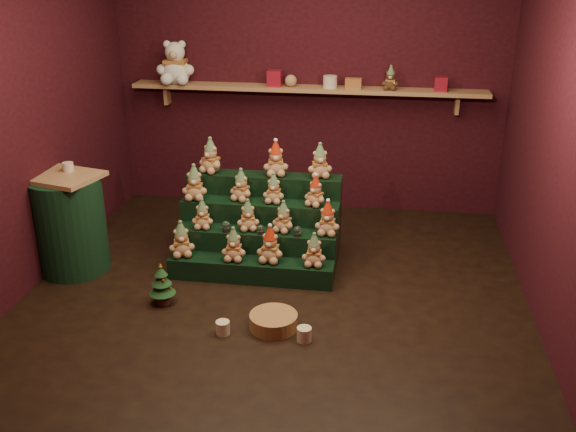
% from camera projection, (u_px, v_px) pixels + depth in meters
% --- Properties ---
extents(ground, '(4.00, 4.00, 0.00)m').
position_uv_depth(ground, '(276.00, 291.00, 5.25)').
color(ground, black).
rests_on(ground, ground).
extents(back_wall, '(4.00, 0.10, 2.80)m').
position_uv_depth(back_wall, '(309.00, 76.00, 6.60)').
color(back_wall, black).
rests_on(back_wall, ground).
extents(front_wall, '(4.00, 0.10, 2.80)m').
position_uv_depth(front_wall, '(196.00, 235.00, 2.85)').
color(front_wall, black).
rests_on(front_wall, ground).
extents(left_wall, '(0.10, 4.00, 2.80)m').
position_uv_depth(left_wall, '(17.00, 114.00, 5.01)').
color(left_wall, black).
rests_on(left_wall, ground).
extents(right_wall, '(0.10, 4.00, 2.80)m').
position_uv_depth(right_wall, '(567.00, 135.00, 4.43)').
color(right_wall, black).
rests_on(right_wall, ground).
extents(back_shelf, '(3.60, 0.26, 0.24)m').
position_uv_depth(back_shelf, '(307.00, 89.00, 6.48)').
color(back_shelf, '#AB7D55').
rests_on(back_shelf, ground).
extents(riser_tier_front, '(1.40, 0.22, 0.18)m').
position_uv_depth(riser_tier_front, '(251.00, 270.00, 5.40)').
color(riser_tier_front, black).
rests_on(riser_tier_front, ground).
extents(riser_tier_midfront, '(1.40, 0.22, 0.36)m').
position_uv_depth(riser_tier_midfront, '(256.00, 249.00, 5.57)').
color(riser_tier_midfront, black).
rests_on(riser_tier_midfront, ground).
extents(riser_tier_midback, '(1.40, 0.22, 0.54)m').
position_uv_depth(riser_tier_midback, '(260.00, 230.00, 5.74)').
color(riser_tier_midback, black).
rests_on(riser_tier_midback, ground).
extents(riser_tier_back, '(1.40, 0.22, 0.72)m').
position_uv_depth(riser_tier_back, '(265.00, 212.00, 5.91)').
color(riser_tier_back, black).
rests_on(riser_tier_back, ground).
extents(teddy_0, '(0.27, 0.26, 0.30)m').
position_uv_depth(teddy_0, '(181.00, 239.00, 5.41)').
color(teddy_0, tan).
rests_on(teddy_0, riser_tier_front).
extents(teddy_1, '(0.21, 0.19, 0.28)m').
position_uv_depth(teddy_1, '(234.00, 244.00, 5.33)').
color(teddy_1, tan).
rests_on(teddy_1, riser_tier_front).
extents(teddy_2, '(0.24, 0.22, 0.31)m').
position_uv_depth(teddy_2, '(270.00, 244.00, 5.30)').
color(teddy_2, tan).
rests_on(teddy_2, riser_tier_front).
extents(teddy_3, '(0.20, 0.18, 0.28)m').
position_uv_depth(teddy_3, '(314.00, 250.00, 5.24)').
color(teddy_3, tan).
rests_on(teddy_3, riser_tier_front).
extents(teddy_4, '(0.20, 0.18, 0.26)m').
position_uv_depth(teddy_4, '(202.00, 214.00, 5.51)').
color(teddy_4, tan).
rests_on(teddy_4, riser_tier_midfront).
extents(teddy_5, '(0.23, 0.22, 0.27)m').
position_uv_depth(teddy_5, '(248.00, 215.00, 5.47)').
color(teddy_5, tan).
rests_on(teddy_5, riser_tier_midfront).
extents(teddy_6, '(0.24, 0.23, 0.27)m').
position_uv_depth(teddy_6, '(284.00, 217.00, 5.44)').
color(teddy_6, tan).
rests_on(teddy_6, riser_tier_midfront).
extents(teddy_7, '(0.22, 0.19, 0.29)m').
position_uv_depth(teddy_7, '(328.00, 218.00, 5.37)').
color(teddy_7, tan).
rests_on(teddy_7, riser_tier_midfront).
extents(teddy_8, '(0.24, 0.22, 0.31)m').
position_uv_depth(teddy_8, '(194.00, 183.00, 5.64)').
color(teddy_8, tan).
rests_on(teddy_8, riser_tier_midback).
extents(teddy_9, '(0.25, 0.24, 0.28)m').
position_uv_depth(teddy_9, '(241.00, 185.00, 5.63)').
color(teddy_9, tan).
rests_on(teddy_9, riser_tier_midback).
extents(teddy_10, '(0.20, 0.18, 0.26)m').
position_uv_depth(teddy_10, '(274.00, 188.00, 5.57)').
color(teddy_10, tan).
rests_on(teddy_10, riser_tier_midback).
extents(teddy_11, '(0.25, 0.24, 0.27)m').
position_uv_depth(teddy_11, '(316.00, 191.00, 5.50)').
color(teddy_11, tan).
rests_on(teddy_11, riser_tier_midback).
extents(teddy_12, '(0.28, 0.27, 0.31)m').
position_uv_depth(teddy_12, '(211.00, 156.00, 5.77)').
color(teddy_12, tan).
rests_on(teddy_12, riser_tier_back).
extents(teddy_13, '(0.25, 0.24, 0.31)m').
position_uv_depth(teddy_13, '(276.00, 159.00, 5.70)').
color(teddy_13, tan).
rests_on(teddy_13, riser_tier_back).
extents(teddy_14, '(0.26, 0.24, 0.30)m').
position_uv_depth(teddy_14, '(320.00, 161.00, 5.65)').
color(teddy_14, tan).
rests_on(teddy_14, riser_tier_back).
extents(snow_globe_a, '(0.07, 0.07, 0.10)m').
position_uv_depth(snow_globe_a, '(226.00, 226.00, 5.46)').
color(snow_globe_a, black).
rests_on(snow_globe_a, riser_tier_midfront).
extents(snow_globe_b, '(0.06, 0.06, 0.08)m').
position_uv_depth(snow_globe_b, '(261.00, 229.00, 5.43)').
color(snow_globe_b, black).
rests_on(snow_globe_b, riser_tier_midfront).
extents(snow_globe_c, '(0.07, 0.07, 0.09)m').
position_uv_depth(snow_globe_c, '(298.00, 231.00, 5.38)').
color(snow_globe_c, black).
rests_on(snow_globe_c, riser_tier_midfront).
extents(side_table, '(0.66, 0.60, 0.87)m').
position_uv_depth(side_table, '(70.00, 223.00, 5.47)').
color(side_table, '#AB7D55').
rests_on(side_table, ground).
extents(table_ornament, '(0.09, 0.09, 0.07)m').
position_uv_depth(table_ornament, '(68.00, 167.00, 5.38)').
color(table_ornament, beige).
rests_on(table_ornament, side_table).
extents(mini_christmas_tree, '(0.21, 0.21, 0.35)m').
position_uv_depth(mini_christmas_tree, '(162.00, 284.00, 5.00)').
color(mini_christmas_tree, '#412417').
rests_on(mini_christmas_tree, ground).
extents(mug_left, '(0.10, 0.10, 0.10)m').
position_uv_depth(mug_left, '(223.00, 328.00, 4.64)').
color(mug_left, beige).
rests_on(mug_left, ground).
extents(mug_right, '(0.11, 0.11, 0.11)m').
position_uv_depth(mug_right, '(304.00, 334.00, 4.56)').
color(mug_right, beige).
rests_on(mug_right, ground).
extents(wicker_basket, '(0.41, 0.41, 0.11)m').
position_uv_depth(wicker_basket, '(274.00, 321.00, 4.71)').
color(wicker_basket, '#A47642').
rests_on(wicker_basket, ground).
extents(white_bear, '(0.43, 0.39, 0.54)m').
position_uv_depth(white_bear, '(175.00, 57.00, 6.52)').
color(white_bear, white).
rests_on(white_bear, back_shelf).
extents(brown_bear, '(0.17, 0.16, 0.23)m').
position_uv_depth(brown_bear, '(391.00, 78.00, 6.28)').
color(brown_bear, '#442A16').
rests_on(brown_bear, back_shelf).
extents(gift_tin_red_a, '(0.14, 0.14, 0.16)m').
position_uv_depth(gift_tin_red_a, '(275.00, 78.00, 6.46)').
color(gift_tin_red_a, maroon).
rests_on(gift_tin_red_a, back_shelf).
extents(gift_tin_cream, '(0.14, 0.14, 0.12)m').
position_uv_depth(gift_tin_cream, '(330.00, 82.00, 6.39)').
color(gift_tin_cream, beige).
rests_on(gift_tin_cream, back_shelf).
extents(gift_tin_red_b, '(0.12, 0.12, 0.14)m').
position_uv_depth(gift_tin_red_b, '(441.00, 84.00, 6.23)').
color(gift_tin_red_b, maroon).
rests_on(gift_tin_red_b, back_shelf).
extents(shelf_plush_ball, '(0.12, 0.12, 0.12)m').
position_uv_depth(shelf_plush_ball, '(291.00, 81.00, 6.45)').
color(shelf_plush_ball, tan).
rests_on(shelf_plush_ball, back_shelf).
extents(scarf_gift_box, '(0.16, 0.10, 0.10)m').
position_uv_depth(scarf_gift_box, '(353.00, 83.00, 6.36)').
color(scarf_gift_box, '#CF4C1D').
rests_on(scarf_gift_box, back_shelf).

